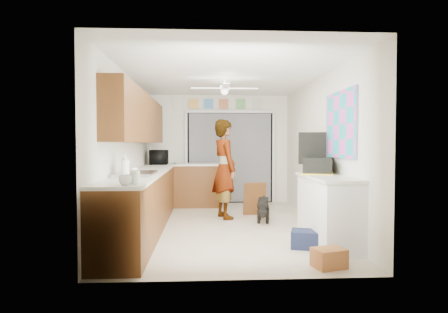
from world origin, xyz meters
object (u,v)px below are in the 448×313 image
object	(u,v)px
paper_towel_roll	(125,169)
suitcase	(318,166)
cardboard_box	(329,258)
microwave	(159,157)
cup	(125,180)
soap_bottle	(125,164)
dog	(263,209)
man	(225,169)
navy_crate	(306,239)

from	to	relation	value
paper_towel_roll	suitcase	distance (m)	2.74
paper_towel_roll	cardboard_box	xyz separation A→B (m)	(2.42, -0.90, -0.95)
paper_towel_roll	microwave	bearing A→B (deg)	88.54
cup	suitcase	bearing A→B (deg)	29.87
microwave	soap_bottle	world-z (taller)	soap_bottle
cardboard_box	dog	size ratio (longest dim) A/B	0.58
soap_bottle	cup	distance (m)	1.11
microwave	dog	size ratio (longest dim) A/B	0.93
paper_towel_roll	dog	world-z (taller)	paper_towel_roll
cardboard_box	man	xyz separation A→B (m)	(-1.01, 2.83, 0.81)
man	cup	bearing A→B (deg)	138.67
microwave	cup	xyz separation A→B (m)	(0.13, -4.01, -0.10)
microwave	man	distance (m)	1.74
microwave	suitcase	xyz separation A→B (m)	(2.63, -2.57, -0.04)
microwave	dog	distance (m)	2.63
cup	man	size ratio (longest dim) A/B	0.08
paper_towel_roll	man	xyz separation A→B (m)	(1.41, 1.93, -0.14)
suitcase	cardboard_box	size ratio (longest dim) A/B	1.58
suitcase	navy_crate	xyz separation A→B (m)	(-0.33, -0.57, -0.94)
cardboard_box	man	bearing A→B (deg)	109.66
man	suitcase	bearing A→B (deg)	-157.36
cup	man	distance (m)	3.15
paper_towel_roll	navy_crate	size ratio (longest dim) A/B	0.60
navy_crate	cup	bearing A→B (deg)	-158.20
cup	suitcase	distance (m)	2.89
soap_bottle	dog	xyz separation A→B (m)	(2.09, 1.45, -0.87)
suitcase	man	bearing A→B (deg)	150.34
suitcase	dog	bearing A→B (deg)	139.04
microwave	man	xyz separation A→B (m)	(1.33, -1.10, -0.18)
microwave	man	bearing A→B (deg)	-132.61
cardboard_box	suitcase	bearing A→B (deg)	78.19
cup	cardboard_box	xyz separation A→B (m)	(2.22, 0.08, -0.89)
paper_towel_roll	navy_crate	xyz separation A→B (m)	(2.38, -0.11, -0.94)
paper_towel_roll	dog	distance (m)	2.71
navy_crate	cardboard_box	bearing A→B (deg)	-86.80
soap_bottle	cup	xyz separation A→B (m)	(0.22, -1.08, -0.11)
paper_towel_roll	navy_crate	world-z (taller)	paper_towel_roll
soap_bottle	paper_towel_roll	distance (m)	0.12
microwave	navy_crate	world-z (taller)	microwave
microwave	soap_bottle	distance (m)	2.93
microwave	paper_towel_roll	size ratio (longest dim) A/B	2.44
microwave	navy_crate	distance (m)	4.01
suitcase	dog	world-z (taller)	suitcase
soap_bottle	dog	size ratio (longest dim) A/B	0.55
microwave	navy_crate	size ratio (longest dim) A/B	1.47
paper_towel_roll	dog	size ratio (longest dim) A/B	0.38
soap_bottle	navy_crate	distance (m)	2.60
paper_towel_roll	man	bearing A→B (deg)	53.82
paper_towel_roll	navy_crate	bearing A→B (deg)	-2.63
soap_bottle	man	world-z (taller)	man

